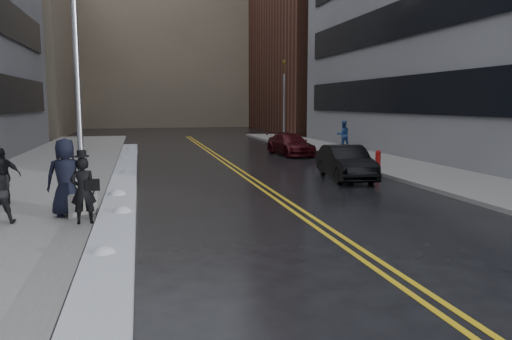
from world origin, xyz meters
TOP-DOWN VIEW (x-y plane):
  - ground at (0.00, 0.00)m, footprint 160.00×160.00m
  - sidewalk_west at (-5.75, 10.00)m, footprint 5.50×50.00m
  - sidewalk_east at (10.00, 10.00)m, footprint 4.00×50.00m
  - lane_line_left at (2.35, 10.00)m, footprint 0.12×50.00m
  - lane_line_right at (2.65, 10.00)m, footprint 0.12×50.00m
  - snow_ridge at (-2.45, 8.00)m, footprint 0.90×30.00m
  - building_east_far at (19.00, 42.00)m, footprint 14.00×20.00m
  - building_far at (2.00, 60.00)m, footprint 36.00×16.00m
  - lamppost at (-3.30, 2.00)m, footprint 0.65×0.65m
  - fire_hydrant at (9.00, 10.00)m, footprint 0.26×0.26m
  - traffic_signal at (8.50, 24.00)m, footprint 0.16×0.20m
  - pedestrian_fedora at (-3.20, 1.22)m, footprint 0.62×0.43m
  - pedestrian_c at (-3.70, 2.17)m, footprint 1.02×0.69m
  - pedestrian_d at (-5.69, 4.16)m, footprint 1.04×0.74m
  - pedestrian_east at (10.92, 18.66)m, footprint 0.91×0.73m
  - car_black at (6.21, 7.28)m, footprint 1.87×4.27m
  - car_maroon at (6.86, 16.98)m, footprint 2.20×4.51m

SIDE VIEW (x-z plane):
  - ground at x=0.00m, z-range 0.00..0.00m
  - lane_line_left at x=2.35m, z-range 0.00..0.01m
  - lane_line_right at x=2.65m, z-range 0.00..0.01m
  - sidewalk_west at x=-5.75m, z-range 0.00..0.15m
  - sidewalk_east at x=10.00m, z-range 0.00..0.15m
  - snow_ridge at x=-2.45m, z-range 0.00..0.34m
  - fire_hydrant at x=9.00m, z-range 0.18..0.91m
  - car_maroon at x=6.86m, z-range 0.00..1.26m
  - car_black at x=6.21m, z-range 0.00..1.37m
  - pedestrian_fedora at x=-3.20m, z-range 0.15..1.78m
  - pedestrian_d at x=-5.69m, z-range 0.15..1.79m
  - pedestrian_east at x=10.92m, z-range 0.15..1.93m
  - pedestrian_c at x=-3.70m, z-range 0.15..2.17m
  - lamppost at x=-3.30m, z-range -1.28..6.35m
  - traffic_signal at x=8.50m, z-range 0.40..6.40m
  - building_far at x=2.00m, z-range 0.00..22.00m
  - building_east_far at x=19.00m, z-range 0.00..28.00m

